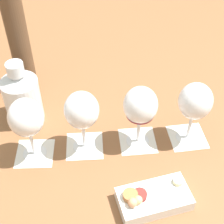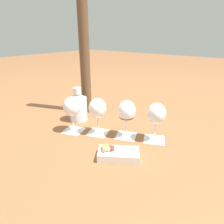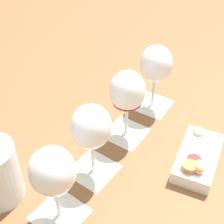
{
  "view_description": "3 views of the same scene",
  "coord_description": "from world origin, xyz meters",
  "views": [
    {
      "loc": [
        0.18,
        -0.59,
        0.74
      ],
      "look_at": [
        -0.0,
        -0.0,
        0.13
      ],
      "focal_mm": 55.0,
      "sensor_mm": 36.0,
      "label": 1
    },
    {
      "loc": [
        0.56,
        -0.73,
        0.5
      ],
      "look_at": [
        -0.0,
        -0.0,
        0.13
      ],
      "focal_mm": 32.0,
      "sensor_mm": 36.0,
      "label": 2
    },
    {
      "loc": [
        -0.33,
        -0.5,
        0.63
      ],
      "look_at": [
        -0.0,
        -0.0,
        0.13
      ],
      "focal_mm": 55.0,
      "sensor_mm": 36.0,
      "label": 3
    }
  ],
  "objects": [
    {
      "name": "ground_plane",
      "position": [
        0.0,
        0.0,
        0.0
      ],
      "size": [
        8.0,
        8.0,
        0.0
      ],
      "primitive_type": "plane",
      "color": "brown"
    },
    {
      "name": "ceramic_vase",
      "position": [
        -0.28,
        0.02,
        0.09
      ],
      "size": [
        0.1,
        0.1,
        0.2
      ],
      "color": "silver",
      "rests_on": "ground_plane"
    },
    {
      "name": "snack_dish",
      "position": [
        0.14,
        -0.15,
        0.02
      ],
      "size": [
        0.19,
        0.17,
        0.06
      ],
      "color": "white",
      "rests_on": "ground_plane"
    },
    {
      "name": "wine_glass_0",
      "position": [
        -0.19,
        -0.1,
        0.13
      ],
      "size": [
        0.09,
        0.09,
        0.19
      ],
      "color": "white",
      "rests_on": "tasting_card_0"
    },
    {
      "name": "tasting_card_0",
      "position": [
        -0.19,
        -0.1,
        0.0
      ],
      "size": [
        0.13,
        0.13,
        0.0
      ],
      "color": "silver",
      "rests_on": "ground_plane"
    },
    {
      "name": "wine_glass_2",
      "position": [
        0.06,
        0.03,
        0.13
      ],
      "size": [
        0.09,
        0.09,
        0.19
      ],
      "color": "white",
      "rests_on": "tasting_card_2"
    },
    {
      "name": "tasting_card_2",
      "position": [
        0.06,
        0.03,
        0.0
      ],
      "size": [
        0.13,
        0.13,
        0.0
      ],
      "color": "silver",
      "rests_on": "ground_plane"
    },
    {
      "name": "tasting_card_1",
      "position": [
        -0.07,
        -0.03,
        0.0
      ],
      "size": [
        0.13,
        0.13,
        0.0
      ],
      "color": "silver",
      "rests_on": "ground_plane"
    },
    {
      "name": "wine_glass_3",
      "position": [
        0.2,
        0.08,
        0.13
      ],
      "size": [
        0.09,
        0.09,
        0.19
      ],
      "color": "white",
      "rests_on": "tasting_card_3"
    },
    {
      "name": "wine_glass_1",
      "position": [
        -0.07,
        -0.03,
        0.13
      ],
      "size": [
        0.09,
        0.09,
        0.19
      ],
      "color": "white",
      "rests_on": "tasting_card_1"
    },
    {
      "name": "tasting_card_3",
      "position": [
        0.2,
        0.08,
        0.0
      ],
      "size": [
        0.13,
        0.13,
        0.0
      ],
      "color": "silver",
      "rests_on": "ground_plane"
    }
  ]
}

